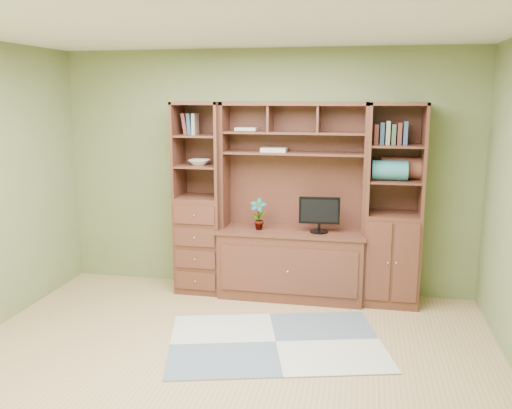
% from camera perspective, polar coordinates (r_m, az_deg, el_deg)
% --- Properties ---
extents(room, '(4.60, 4.10, 2.64)m').
position_cam_1_polar(room, '(3.95, -4.24, -0.50)').
color(room, tan).
rests_on(room, ground).
extents(center_hutch, '(1.54, 0.53, 2.05)m').
position_cam_1_polar(center_hutch, '(5.61, 3.80, 0.20)').
color(center_hutch, '#4F281B').
rests_on(center_hutch, ground).
extents(left_tower, '(0.50, 0.45, 2.05)m').
position_cam_1_polar(left_tower, '(5.86, -5.88, 0.65)').
color(left_tower, '#4F281B').
rests_on(left_tower, ground).
extents(right_tower, '(0.55, 0.45, 2.05)m').
position_cam_1_polar(right_tower, '(5.62, 14.28, -0.13)').
color(right_tower, '#4F281B').
rests_on(right_tower, ground).
extents(rug, '(2.08, 1.65, 0.01)m').
position_cam_1_polar(rug, '(4.86, 2.09, -14.27)').
color(rug, '#929696').
rests_on(rug, ground).
extents(monitor, '(0.43, 0.21, 0.51)m').
position_cam_1_polar(monitor, '(5.56, 6.70, -0.39)').
color(monitor, black).
rests_on(monitor, center_hutch).
extents(orchid, '(0.17, 0.12, 0.33)m').
position_cam_1_polar(orchid, '(5.66, 0.25, -1.03)').
color(orchid, '#A54538').
rests_on(orchid, center_hutch).
extents(magazines, '(0.26, 0.19, 0.04)m').
position_cam_1_polar(magazines, '(5.65, 1.92, 5.79)').
color(magazines, '#B9AD9D').
rests_on(magazines, center_hutch).
extents(bowl, '(0.23, 0.23, 0.06)m').
position_cam_1_polar(bowl, '(5.80, -5.96, 4.46)').
color(bowl, silver).
rests_on(bowl, left_tower).
extents(blanket_teal, '(0.34, 0.20, 0.20)m').
position_cam_1_polar(blanket_teal, '(5.51, 13.91, 3.51)').
color(blanket_teal, '#2B6D71').
rests_on(blanket_teal, right_tower).
extents(blanket_red, '(0.39, 0.22, 0.22)m').
position_cam_1_polar(blanket_red, '(5.64, 15.01, 3.73)').
color(blanket_red, brown).
rests_on(blanket_red, right_tower).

